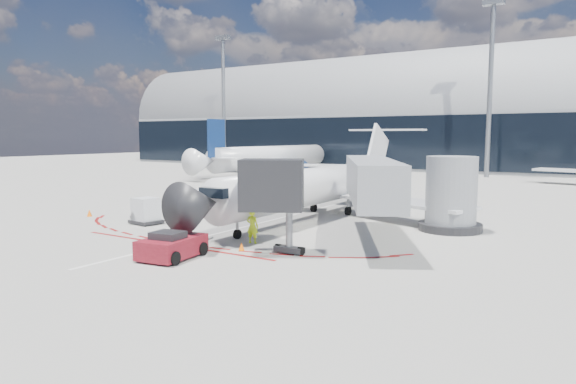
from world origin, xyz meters
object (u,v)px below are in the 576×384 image
Objects in this scene: ramp_worker at (252,226)px; pushback_tug at (172,246)px; uld_container at (146,211)px; regional_jet at (323,184)px.

pushback_tug is at bearing 66.51° from ramp_worker.
regional_jet is at bearing 55.78° from uld_container.
pushback_tug is at bearing -89.24° from regional_jet.
pushback_tug is 10.82m from uld_container.
pushback_tug is 5.24m from ramp_worker.
uld_container reaches higher than pushback_tug.
uld_container is (-8.79, 6.31, 0.29)m from pushback_tug.
regional_jet is at bearing 83.28° from pushback_tug.
pushback_tug is (0.21, -16.14, -1.81)m from regional_jet.
regional_jet reaches higher than pushback_tug.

